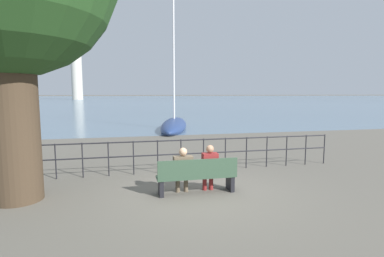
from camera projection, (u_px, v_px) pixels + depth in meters
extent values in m
plane|color=#605B51|center=(196.00, 193.00, 7.56)|extent=(1000.00, 1000.00, 0.00)
cube|color=slate|center=(127.00, 98.00, 162.89)|extent=(600.00, 300.00, 0.01)
cylinder|color=#423323|center=(14.00, 124.00, 6.82)|extent=(1.08, 1.08, 3.59)
cube|color=#334C38|center=(196.00, 176.00, 7.51)|extent=(2.00, 0.45, 0.05)
cube|color=#334C38|center=(198.00, 168.00, 7.28)|extent=(2.00, 0.04, 0.45)
cube|color=black|center=(161.00, 187.00, 7.34)|extent=(0.10, 0.41, 0.40)
cube|color=black|center=(230.00, 183.00, 7.73)|extent=(0.10, 0.41, 0.40)
cylinder|color=brown|center=(178.00, 183.00, 7.58)|extent=(0.11, 0.11, 0.45)
cylinder|color=brown|center=(186.00, 183.00, 7.63)|extent=(0.11, 0.11, 0.45)
cube|color=brown|center=(182.00, 173.00, 7.49)|extent=(0.40, 0.26, 0.14)
cube|color=brown|center=(183.00, 166.00, 7.38)|extent=(0.47, 0.24, 0.51)
sphere|color=tan|center=(183.00, 152.00, 7.34)|extent=(0.20, 0.20, 0.20)
cylinder|color=maroon|center=(205.00, 182.00, 7.74)|extent=(0.11, 0.11, 0.45)
cylinder|color=maroon|center=(211.00, 181.00, 7.78)|extent=(0.11, 0.11, 0.45)
cube|color=maroon|center=(209.00, 172.00, 7.64)|extent=(0.33, 0.26, 0.14)
cube|color=maroon|center=(210.00, 164.00, 7.53)|extent=(0.39, 0.24, 0.55)
sphere|color=#A87A5B|center=(210.00, 149.00, 7.49)|extent=(0.20, 0.20, 0.20)
cylinder|color=black|center=(28.00, 163.00, 8.53)|extent=(0.04, 0.04, 1.05)
cylinder|color=black|center=(56.00, 161.00, 8.69)|extent=(0.04, 0.04, 1.05)
cylinder|color=black|center=(83.00, 160.00, 8.86)|extent=(0.04, 0.04, 1.05)
cylinder|color=black|center=(109.00, 159.00, 9.02)|extent=(0.04, 0.04, 1.05)
cylinder|color=black|center=(134.00, 158.00, 9.19)|extent=(0.04, 0.04, 1.05)
cylinder|color=black|center=(158.00, 157.00, 9.35)|extent=(0.04, 0.04, 1.05)
cylinder|color=black|center=(181.00, 156.00, 9.51)|extent=(0.04, 0.04, 1.05)
cylinder|color=black|center=(204.00, 155.00, 9.68)|extent=(0.04, 0.04, 1.05)
cylinder|color=black|center=(225.00, 154.00, 9.84)|extent=(0.04, 0.04, 1.05)
cylinder|color=black|center=(246.00, 153.00, 10.00)|extent=(0.04, 0.04, 1.05)
cylinder|color=black|center=(267.00, 152.00, 10.17)|extent=(0.04, 0.04, 1.05)
cylinder|color=black|center=(287.00, 151.00, 10.33)|extent=(0.04, 0.04, 1.05)
cylinder|color=black|center=(306.00, 150.00, 10.49)|extent=(0.04, 0.04, 1.05)
cylinder|color=black|center=(324.00, 149.00, 10.66)|extent=(0.04, 0.04, 1.05)
cylinder|color=black|center=(181.00, 140.00, 9.46)|extent=(10.39, 0.04, 0.04)
cylinder|color=black|center=(181.00, 154.00, 9.51)|extent=(10.39, 0.04, 0.04)
ellipsoid|color=navy|center=(174.00, 126.00, 21.10)|extent=(3.54, 8.19, 1.05)
cylinder|color=silver|center=(174.00, 46.00, 20.46)|extent=(0.14, 0.14, 10.33)
ellipsoid|color=black|center=(14.00, 121.00, 23.98)|extent=(3.55, 5.69, 1.36)
cylinder|color=silver|center=(9.00, 51.00, 23.35)|extent=(0.14, 0.14, 10.15)
cylinder|color=beige|center=(77.00, 76.00, 120.86)|extent=(4.25, 4.25, 19.14)
cylinder|color=#2D2D33|center=(76.00, 49.00, 119.61)|extent=(2.97, 2.97, 2.33)
cone|color=#4C1E19|center=(75.00, 43.00, 119.37)|extent=(3.40, 3.40, 1.87)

